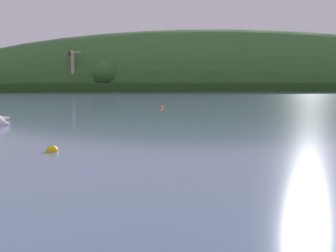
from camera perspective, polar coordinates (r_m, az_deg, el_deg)
name	(u,v)px	position (r m, az deg, el deg)	size (l,w,h in m)	color
far_shoreline_hill	(236,89)	(227.12, 9.92, 5.38)	(433.00, 109.00, 66.70)	#27431B
dockside_crane	(73,72)	(184.59, -13.74, 7.67)	(7.03, 10.69, 18.36)	#4C4C51
mooring_buoy_foreground	(161,108)	(65.49, -1.01, 2.67)	(0.68, 0.68, 0.76)	#EA5B19
mooring_buoy_off_fishing_boat	(52,151)	(26.00, -16.62, -3.57)	(0.80, 0.80, 0.88)	yellow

